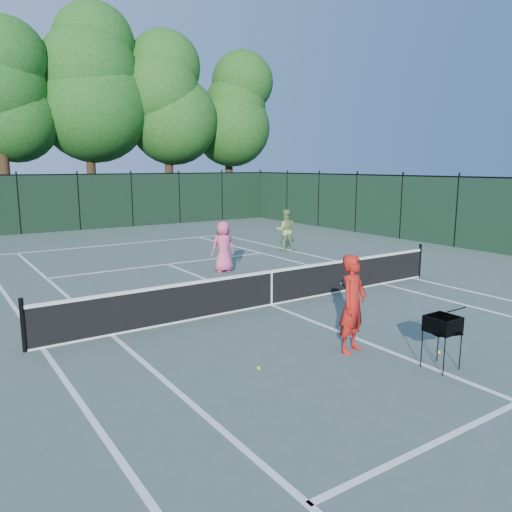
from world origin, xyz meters
TOP-DOWN VIEW (x-y plane):
  - ground at (0.00, 0.00)m, footprint 90.00×90.00m
  - sideline_doubles_left at (-5.49, 0.00)m, footprint 0.10×23.77m
  - sideline_doubles_right at (5.49, 0.00)m, footprint 0.10×23.77m
  - sideline_singles_left at (-4.12, 0.00)m, footprint 0.10×23.77m
  - sideline_singles_right at (4.12, 0.00)m, footprint 0.10×23.77m
  - baseline_far at (0.00, 11.88)m, footprint 10.97×0.10m
  - service_line_far at (0.00, 6.40)m, footprint 8.23×0.10m
  - center_service_line at (0.00, 0.00)m, footprint 0.10×12.80m
  - tennis_net at (0.00, 0.00)m, footprint 11.69×0.09m
  - fence_far at (0.00, 18.00)m, footprint 24.00×0.05m
  - tree_3 at (2.00, 22.30)m, footprint 7.00×7.00m
  - tree_4 at (7.00, 21.60)m, footprint 6.20×6.20m
  - tree_5 at (12.00, 22.10)m, footprint 5.80×5.80m
  - coach at (-0.59, -3.46)m, footprint 0.87×0.84m
  - player_pink at (1.05, 4.20)m, footprint 0.87×0.61m
  - player_green at (5.30, 6.38)m, footprint 1.04×0.96m
  - ball_hopper at (0.12, -4.92)m, footprint 0.63×0.63m
  - loose_ball_near_cart at (0.67, -4.50)m, footprint 0.07×0.07m
  - loose_ball_midcourt at (-2.57, -3.21)m, footprint 0.07×0.07m

SIDE VIEW (x-z plane):
  - ground at x=0.00m, z-range 0.00..0.00m
  - sideline_doubles_left at x=-5.49m, z-range 0.00..0.01m
  - sideline_doubles_right at x=5.49m, z-range 0.00..0.01m
  - sideline_singles_left at x=-4.12m, z-range 0.00..0.01m
  - sideline_singles_right at x=4.12m, z-range 0.00..0.01m
  - baseline_far at x=0.00m, z-range 0.00..0.01m
  - service_line_far at x=0.00m, z-range 0.00..0.01m
  - center_service_line at x=0.00m, z-range 0.00..0.01m
  - loose_ball_near_cart at x=0.67m, z-range 0.00..0.07m
  - loose_ball_midcourt at x=-2.57m, z-range 0.00..0.07m
  - tennis_net at x=0.00m, z-range -0.05..1.01m
  - ball_hopper at x=0.12m, z-range 0.32..1.27m
  - player_pink at x=1.05m, z-range 0.00..1.70m
  - player_green at x=5.30m, z-range 0.00..1.71m
  - coach at x=-0.59m, z-range 0.00..1.88m
  - fence_far at x=0.00m, z-range 0.00..3.00m
  - tree_5 at x=12.00m, z-range 1.59..13.82m
  - tree_4 at x=7.00m, z-range 1.66..14.63m
  - tree_3 at x=2.00m, z-range 1.78..16.23m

